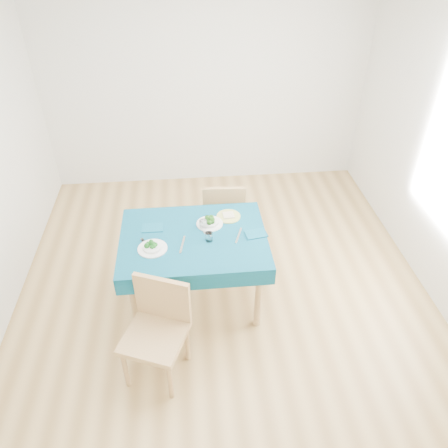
{
  "coord_description": "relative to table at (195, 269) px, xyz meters",
  "views": [
    {
      "loc": [
        -0.3,
        -3.02,
        3.11
      ],
      "look_at": [
        0.0,
        0.0,
        0.85
      ],
      "focal_mm": 35.0,
      "sensor_mm": 36.0,
      "label": 1
    }
  ],
  "objects": [
    {
      "name": "fork_near",
      "position": [
        -0.4,
        -0.08,
        0.38
      ],
      "size": [
        0.1,
        0.18,
        0.0
      ],
      "primitive_type": "cube",
      "rotation": [
        0.0,
        0.0,
        0.43
      ],
      "color": "silver",
      "rests_on": "table"
    },
    {
      "name": "table",
      "position": [
        0.0,
        0.0,
        0.0
      ],
      "size": [
        1.27,
        0.97,
        0.76
      ],
      "primitive_type": "cube",
      "color": "navy",
      "rests_on": "ground"
    },
    {
      "name": "chair_near",
      "position": [
        -0.34,
        -0.79,
        0.18
      ],
      "size": [
        0.6,
        0.63,
        1.13
      ],
      "primitive_type": "cube",
      "rotation": [
        0.0,
        0.0,
        -0.39
      ],
      "color": "#A7814E",
      "rests_on": "ground"
    },
    {
      "name": "chair_far",
      "position": [
        0.34,
        0.82,
        0.15
      ],
      "size": [
        0.45,
        0.49,
        1.06
      ],
      "primitive_type": "cube",
      "rotation": [
        0.0,
        0.0,
        3.09
      ],
      "color": "#A7814E",
      "rests_on": "ground"
    },
    {
      "name": "bowl_far",
      "position": [
        0.16,
        0.17,
        0.42
      ],
      "size": [
        0.24,
        0.24,
        0.07
      ],
      "primitive_type": null,
      "color": "white",
      "rests_on": "table"
    },
    {
      "name": "room_shell",
      "position": [
        0.27,
        0.04,
        0.97
      ],
      "size": [
        4.02,
        4.52,
        2.73
      ],
      "color": "olive",
      "rests_on": "ground"
    },
    {
      "name": "napkin_far",
      "position": [
        0.55,
        -0.02,
        0.38
      ],
      "size": [
        0.21,
        0.16,
        0.01
      ],
      "primitive_type": "cube",
      "rotation": [
        0.0,
        0.0,
        0.18
      ],
      "color": "navy",
      "rests_on": "table"
    },
    {
      "name": "fork_far",
      "position": [
        0.09,
        0.09,
        0.38
      ],
      "size": [
        0.09,
        0.19,
        0.0
      ],
      "primitive_type": "cube",
      "rotation": [
        0.0,
        0.0,
        0.36
      ],
      "color": "silver",
      "rests_on": "table"
    },
    {
      "name": "tumbler_center",
      "position": [
        0.09,
        0.12,
        0.42
      ],
      "size": [
        0.07,
        0.07,
        0.09
      ],
      "primitive_type": "cylinder",
      "color": "white",
      "rests_on": "table"
    },
    {
      "name": "tumbler_side",
      "position": [
        0.13,
        -0.06,
        0.42
      ],
      "size": [
        0.06,
        0.06,
        0.08
      ],
      "primitive_type": "cylinder",
      "color": "white",
      "rests_on": "table"
    },
    {
      "name": "knife_near",
      "position": [
        -0.1,
        -0.1,
        0.38
      ],
      "size": [
        0.06,
        0.23,
        0.0
      ],
      "primitive_type": "cube",
      "rotation": [
        0.0,
        0.0,
        -0.18
      ],
      "color": "silver",
      "rests_on": "table"
    },
    {
      "name": "bowl_near",
      "position": [
        -0.35,
        -0.13,
        0.42
      ],
      "size": [
        0.25,
        0.25,
        0.08
      ],
      "primitive_type": null,
      "color": "white",
      "rests_on": "table"
    },
    {
      "name": "knife_far",
      "position": [
        0.4,
        -0.02,
        0.38
      ],
      "size": [
        0.09,
        0.22,
        0.0
      ],
      "primitive_type": "cube",
      "rotation": [
        0.0,
        0.0,
        -0.34
      ],
      "color": "silver",
      "rests_on": "table"
    },
    {
      "name": "napkin_near",
      "position": [
        -0.36,
        0.16,
        0.38
      ],
      "size": [
        0.19,
        0.13,
        0.01
      ],
      "primitive_type": "cube",
      "rotation": [
        0.0,
        0.0,
        -0.01
      ],
      "color": "navy",
      "rests_on": "table"
    },
    {
      "name": "side_plate",
      "position": [
        0.34,
        0.27,
        0.38
      ],
      "size": [
        0.22,
        0.22,
        0.01
      ],
      "primitive_type": "cylinder",
      "color": "#C8CD64",
      "rests_on": "table"
    },
    {
      "name": "bread_slice",
      "position": [
        0.34,
        0.27,
        0.4
      ],
      "size": [
        0.11,
        0.11,
        0.02
      ],
      "primitive_type": "cube",
      "rotation": [
        0.0,
        0.0,
        0.08
      ],
      "color": "beige",
      "rests_on": "side_plate"
    }
  ]
}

